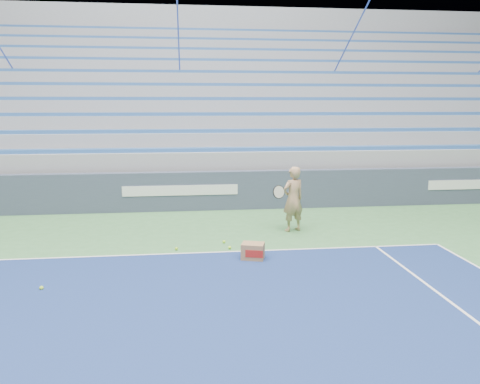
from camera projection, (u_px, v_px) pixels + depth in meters
name	position (u px, v px, depth m)	size (l,w,h in m)	color
sponsor_barrier	(181.00, 191.00, 13.19)	(30.00, 0.32, 1.10)	#394258
bleachers	(181.00, 120.00, 18.44)	(31.00, 9.15, 7.30)	#93959B
tennis_player	(293.00, 199.00, 10.97)	(0.94, 0.89, 1.54)	tan
ball_box	(253.00, 251.00, 9.05)	(0.50, 0.44, 0.32)	#936B47
tennis_ball_0	(176.00, 249.00, 9.63)	(0.07, 0.07, 0.07)	#BBF131
tennis_ball_1	(41.00, 288.00, 7.57)	(0.07, 0.07, 0.07)	#BBF131
tennis_ball_2	(230.00, 248.00, 9.70)	(0.07, 0.07, 0.07)	#BBF131
tennis_ball_3	(224.00, 242.00, 10.12)	(0.07, 0.07, 0.07)	#BBF131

